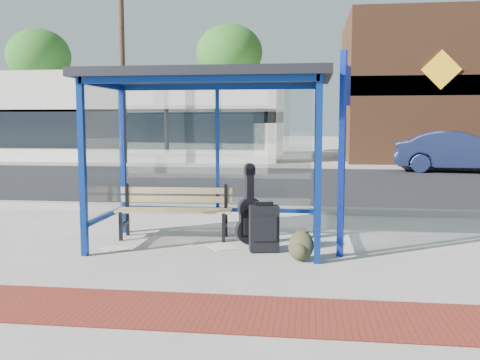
# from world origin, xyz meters

# --- Properties ---
(ground) EXTENTS (120.00, 120.00, 0.00)m
(ground) POSITION_xyz_m (0.00, 0.00, 0.00)
(ground) COLOR #B2ADA0
(ground) RESTS_ON ground
(brick_paver_strip) EXTENTS (60.00, 1.00, 0.01)m
(brick_paver_strip) POSITION_xyz_m (0.00, -2.60, 0.01)
(brick_paver_strip) COLOR maroon
(brick_paver_strip) RESTS_ON ground
(curb_near) EXTENTS (60.00, 0.25, 0.12)m
(curb_near) POSITION_xyz_m (0.00, 2.90, 0.06)
(curb_near) COLOR gray
(curb_near) RESTS_ON ground
(street_asphalt) EXTENTS (60.00, 10.00, 0.00)m
(street_asphalt) POSITION_xyz_m (0.00, 8.00, 0.00)
(street_asphalt) COLOR black
(street_asphalt) RESTS_ON ground
(curb_far) EXTENTS (60.00, 0.25, 0.12)m
(curb_far) POSITION_xyz_m (0.00, 13.10, 0.06)
(curb_far) COLOR gray
(curb_far) RESTS_ON ground
(far_sidewalk) EXTENTS (60.00, 4.00, 0.01)m
(far_sidewalk) POSITION_xyz_m (0.00, 15.00, 0.00)
(far_sidewalk) COLOR #B2ADA0
(far_sidewalk) RESTS_ON ground
(bus_shelter) EXTENTS (3.30, 1.80, 2.42)m
(bus_shelter) POSITION_xyz_m (0.00, 0.07, 2.07)
(bus_shelter) COLOR navy
(bus_shelter) RESTS_ON ground
(storefront_white) EXTENTS (18.00, 6.04, 4.00)m
(storefront_white) POSITION_xyz_m (-9.00, 17.99, 2.00)
(storefront_white) COLOR silver
(storefront_white) RESTS_ON ground
(storefront_brown) EXTENTS (10.00, 7.08, 6.40)m
(storefront_brown) POSITION_xyz_m (8.00, 18.49, 3.20)
(storefront_brown) COLOR #59331E
(storefront_brown) RESTS_ON ground
(tree_left) EXTENTS (3.60, 3.60, 7.03)m
(tree_left) POSITION_xyz_m (-14.00, 22.00, 5.45)
(tree_left) COLOR #4C3826
(tree_left) RESTS_ON ground
(tree_mid) EXTENTS (3.60, 3.60, 7.03)m
(tree_mid) POSITION_xyz_m (-3.00, 22.00, 5.45)
(tree_mid) COLOR #4C3826
(tree_mid) RESTS_ON ground
(utility_pole_west) EXTENTS (1.60, 0.24, 8.00)m
(utility_pole_west) POSITION_xyz_m (-6.00, 13.40, 4.11)
(utility_pole_west) COLOR #4C3826
(utility_pole_west) RESTS_ON ground
(bench) EXTENTS (1.73, 0.52, 0.81)m
(bench) POSITION_xyz_m (-0.60, 0.46, 0.46)
(bench) COLOR black
(bench) RESTS_ON ground
(guitar_bag) EXTENTS (0.41, 0.27, 1.09)m
(guitar_bag) POSITION_xyz_m (0.56, 0.20, 0.40)
(guitar_bag) COLOR black
(guitar_bag) RESTS_ON ground
(suitcase) EXTENTS (0.43, 0.32, 0.68)m
(suitcase) POSITION_xyz_m (0.80, -0.22, 0.31)
(suitcase) COLOR black
(suitcase) RESTS_ON ground
(backpack) EXTENTS (0.36, 0.33, 0.39)m
(backpack) POSITION_xyz_m (1.30, -0.65, 0.18)
(backpack) COLOR #32301C
(backpack) RESTS_ON ground
(sign_post) EXTENTS (0.15, 0.32, 2.63)m
(sign_post) POSITION_xyz_m (1.81, -0.35, 1.48)
(sign_post) COLOR #0E259A
(sign_post) RESTS_ON ground
(newspaper_a) EXTENTS (0.47, 0.48, 0.01)m
(newspaper_a) POSITION_xyz_m (-1.23, -0.35, 0.00)
(newspaper_a) COLOR white
(newspaper_a) RESTS_ON ground
(newspaper_b) EXTENTS (0.28, 0.35, 0.01)m
(newspaper_b) POSITION_xyz_m (-0.36, 0.13, 0.00)
(newspaper_b) COLOR white
(newspaper_b) RESTS_ON ground
(newspaper_c) EXTENTS (0.51, 0.54, 0.01)m
(newspaper_c) POSITION_xyz_m (0.20, -0.05, 0.00)
(newspaper_c) COLOR white
(newspaper_c) RESTS_ON ground
(parked_car) EXTENTS (4.51, 2.03, 1.44)m
(parked_car) POSITION_xyz_m (6.56, 12.18, 0.72)
(parked_car) COLOR #192146
(parked_car) RESTS_ON ground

